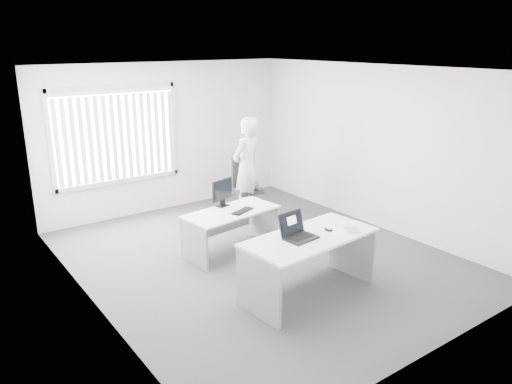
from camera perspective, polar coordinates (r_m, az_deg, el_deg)
ground at (r=7.66m, az=0.43°, el=-7.51°), size 6.00×6.00×0.00m
wall_back at (r=9.72m, az=-10.15°, el=6.19°), size 5.00×0.02×2.80m
wall_front at (r=5.21m, az=20.49°, el=-4.11°), size 5.00×0.02×2.80m
wall_left at (r=6.11m, az=-18.78°, el=-0.86°), size 0.02×6.00×2.80m
wall_right at (r=8.87m, az=13.62°, el=4.96°), size 0.02×6.00×2.80m
ceiling at (r=6.98m, az=0.49°, el=13.89°), size 5.00×6.00×0.02m
window at (r=9.27m, az=-15.67°, el=6.26°), size 2.32×0.06×1.76m
blinds at (r=9.22m, az=-15.52°, el=6.02°), size 2.20×0.10×1.50m
desk_near at (r=6.43m, az=6.10°, el=-6.89°), size 1.85×0.99×0.81m
desk_far at (r=7.71m, az=-2.85°, el=-3.48°), size 1.55×0.87×0.67m
office_chair at (r=9.45m, az=-1.07°, el=-0.53°), size 0.70×0.70×1.07m
person at (r=9.17m, az=-1.06°, el=2.82°), size 0.79×0.64×1.87m
laptop at (r=6.18m, az=5.20°, el=-4.04°), size 0.43×0.39×0.31m
paper_sheet at (r=6.55m, az=9.48°, el=-4.44°), size 0.38×0.35×0.00m
mouse at (r=6.54m, az=8.30°, el=-4.23°), size 0.06×0.10×0.04m
booklet at (r=6.61m, az=10.94°, el=-4.26°), size 0.23×0.26×0.01m
keyboard at (r=7.60m, az=-1.54°, el=-2.18°), size 0.43×0.27×0.02m
monitor at (r=7.80m, az=-3.87°, el=-0.11°), size 0.45×0.25×0.43m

